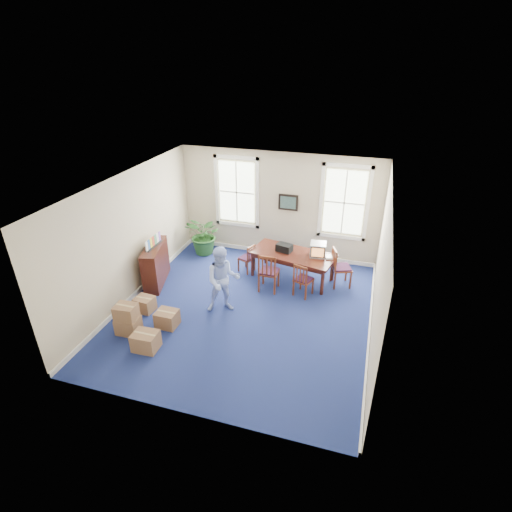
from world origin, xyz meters
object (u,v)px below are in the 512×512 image
(credenza, at_px, (156,264))
(conference_table, at_px, (292,266))
(potted_plant, at_px, (205,235))
(crt_tv, at_px, (318,249))
(chair_near_left, at_px, (269,271))
(cardboard_boxes, at_px, (137,317))
(man, at_px, (223,280))

(credenza, bearing_deg, conference_table, 4.73)
(credenza, bearing_deg, potted_plant, 57.67)
(crt_tv, bearing_deg, chair_near_left, -149.71)
(conference_table, relative_size, chair_near_left, 2.05)
(potted_plant, bearing_deg, conference_table, -13.30)
(crt_tv, relative_size, credenza, 0.32)
(conference_table, xyz_separation_m, cardboard_boxes, (-2.84, -3.37, -0.00))
(chair_near_left, bearing_deg, potted_plant, -31.10)
(potted_plant, bearing_deg, man, -58.73)
(man, bearing_deg, conference_table, 33.73)
(man, bearing_deg, potted_plant, 97.45)
(credenza, distance_m, cardboard_boxes, 2.17)
(chair_near_left, height_order, cardboard_boxes, chair_near_left)
(conference_table, distance_m, crt_tv, 0.88)
(credenza, relative_size, potted_plant, 1.13)
(conference_table, bearing_deg, credenza, -147.92)
(crt_tv, distance_m, cardboard_boxes, 4.93)
(crt_tv, height_order, credenza, crt_tv)
(chair_near_left, distance_m, man, 1.50)
(chair_near_left, distance_m, potted_plant, 2.85)
(credenza, height_order, cardboard_boxes, credenza)
(man, distance_m, potted_plant, 3.16)
(man, relative_size, credenza, 1.20)
(potted_plant, distance_m, cardboard_boxes, 4.07)
(crt_tv, distance_m, potted_plant, 3.65)
(man, bearing_deg, cardboard_boxes, -162.65)
(potted_plant, bearing_deg, credenza, -106.56)
(crt_tv, relative_size, chair_near_left, 0.41)
(man, distance_m, cardboard_boxes, 2.12)
(crt_tv, height_order, chair_near_left, crt_tv)
(crt_tv, distance_m, man, 2.83)
(credenza, height_order, potted_plant, potted_plant)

